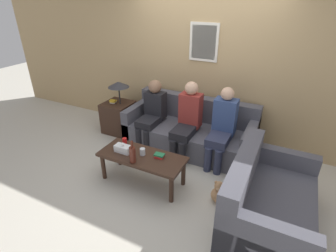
{
  "coord_description": "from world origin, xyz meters",
  "views": [
    {
      "loc": [
        1.43,
        -3.16,
        2.42
      ],
      "look_at": [
        -0.11,
        -0.09,
        0.65
      ],
      "focal_mm": 28.0,
      "sensor_mm": 36.0,
      "label": 1
    }
  ],
  "objects": [
    {
      "name": "couch_main",
      "position": [
        0.0,
        0.54,
        0.28
      ],
      "size": [
        2.14,
        0.9,
        0.82
      ],
      "color": "#4C4C56",
      "rests_on": "ground_plane"
    },
    {
      "name": "side_table_with_lamp",
      "position": [
        -1.43,
        0.45,
        0.35
      ],
      "size": [
        0.51,
        0.51,
        1.0
      ],
      "color": "#382319",
      "rests_on": "ground_plane"
    },
    {
      "name": "book_stack",
      "position": [
        0.01,
        -0.58,
        0.46
      ],
      "size": [
        0.14,
        0.12,
        0.05
      ],
      "color": "red",
      "rests_on": "coffee_table"
    },
    {
      "name": "wall_back",
      "position": [
        0.0,
        1.01,
        1.3
      ],
      "size": [
        9.0,
        0.08,
        2.6
      ],
      "color": "tan",
      "rests_on": "ground_plane"
    },
    {
      "name": "couch_side",
      "position": [
        1.42,
        -0.65,
        0.28
      ],
      "size": [
        0.9,
        1.45,
        0.82
      ],
      "rotation": [
        0.0,
        0.0,
        1.57
      ],
      "color": "#4C4C56",
      "rests_on": "ground_plane"
    },
    {
      "name": "soda_can",
      "position": [
        -0.58,
        -0.54,
        0.5
      ],
      "size": [
        0.07,
        0.07,
        0.12
      ],
      "color": "red",
      "rests_on": "coffee_table"
    },
    {
      "name": "person_left",
      "position": [
        -0.65,
        0.37,
        0.6
      ],
      "size": [
        0.34,
        0.62,
        1.12
      ],
      "color": "black",
      "rests_on": "ground_plane"
    },
    {
      "name": "person_right",
      "position": [
        0.59,
        0.34,
        0.63
      ],
      "size": [
        0.34,
        0.63,
        1.19
      ],
      "color": "#2D334C",
      "rests_on": "ground_plane"
    },
    {
      "name": "person_middle",
      "position": [
        0.03,
        0.32,
        0.63
      ],
      "size": [
        0.34,
        0.66,
        1.2
      ],
      "color": "black",
      "rests_on": "ground_plane"
    },
    {
      "name": "ground_plane",
      "position": [
        0.0,
        0.0,
        0.0
      ],
      "size": [
        16.0,
        16.0,
        0.0
      ],
      "primitive_type": "plane",
      "color": "beige"
    },
    {
      "name": "wine_bottle",
      "position": [
        -0.25,
        -0.83,
        0.55
      ],
      "size": [
        0.08,
        0.08,
        0.31
      ],
      "color": "#562319",
      "rests_on": "coffee_table"
    },
    {
      "name": "drinking_glass",
      "position": [
        -0.23,
        -0.63,
        0.48
      ],
      "size": [
        0.08,
        0.08,
        0.1
      ],
      "color": "silver",
      "rests_on": "coffee_table"
    },
    {
      "name": "coffee_table",
      "position": [
        -0.23,
        -0.65,
        0.37
      ],
      "size": [
        1.2,
        0.5,
        0.43
      ],
      "color": "#382319",
      "rests_on": "ground_plane"
    },
    {
      "name": "tissue_box",
      "position": [
        -0.51,
        -0.69,
        0.49
      ],
      "size": [
        0.23,
        0.12,
        0.15
      ],
      "color": "silver",
      "rests_on": "coffee_table"
    },
    {
      "name": "teddy_bear",
      "position": [
        0.85,
        -0.56,
        0.13
      ],
      "size": [
        0.19,
        0.19,
        0.3
      ],
      "color": "#A87A51",
      "rests_on": "ground_plane"
    }
  ]
}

